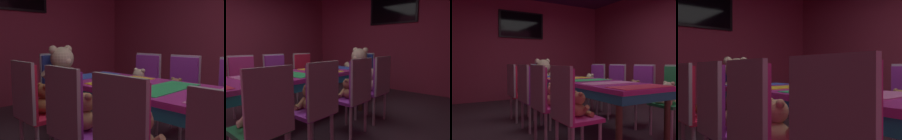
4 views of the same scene
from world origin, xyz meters
TOP-DOWN VIEW (x-y plane):
  - wall_back at (0.00, 3.20)m, footprint 5.20×0.12m
  - banquet_table at (0.00, 0.00)m, footprint 0.90×2.54m
  - chair_left_1 at (-0.86, -0.30)m, footprint 0.42×0.41m
  - teddy_left_1 at (-0.71, -0.30)m, footprint 0.24×0.31m
  - chair_left_2 at (-0.84, 0.28)m, footprint 0.42×0.41m
  - teddy_left_2 at (-0.70, 0.28)m, footprint 0.26×0.33m
  - chair_left_3 at (-0.84, 0.92)m, footprint 0.42×0.41m
  - teddy_left_3 at (-0.69, 0.92)m, footprint 0.25×0.32m
  - chair_right_2 at (0.87, 0.33)m, footprint 0.42×0.41m
  - teddy_right_2 at (0.73, 0.33)m, footprint 0.21×0.28m
  - chair_right_3 at (0.86, 0.89)m, footprint 0.42×0.41m
  - teddy_right_3 at (0.71, 0.89)m, footprint 0.27×0.35m
  - throne_chair at (0.00, 1.81)m, footprint 0.41×0.42m
  - king_teddy_bear at (0.00, 1.64)m, footprint 0.68×0.53m

SIDE VIEW (x-z plane):
  - teddy_right_2 at x=0.73m, z-range 0.44..0.70m
  - teddy_left_1 at x=-0.71m, z-range 0.44..0.73m
  - teddy_left_3 at x=-0.69m, z-range 0.44..0.74m
  - teddy_left_2 at x=-0.70m, z-range 0.44..0.75m
  - chair_left_1 at x=-0.86m, z-range 0.10..1.09m
  - chair_left_2 at x=-0.84m, z-range 0.10..1.09m
  - chair_left_3 at x=-0.84m, z-range 0.10..1.09m
  - chair_right_2 at x=0.87m, z-range 0.10..1.09m
  - chair_right_3 at x=0.86m, z-range 0.10..1.09m
  - throne_chair at x=0.00m, z-range 0.10..1.09m
  - teddy_right_3 at x=0.71m, z-range 0.43..0.77m
  - banquet_table at x=0.00m, z-range 0.28..1.03m
  - king_teddy_bear at x=0.00m, z-range 0.41..1.05m
  - wall_back at x=0.00m, z-range 0.00..2.80m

